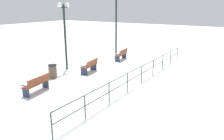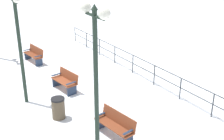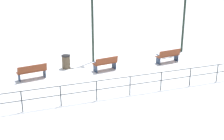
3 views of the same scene
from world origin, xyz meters
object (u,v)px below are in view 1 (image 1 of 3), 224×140
object	(u,v)px
bench_nearest	(122,54)
trash_bin	(53,71)
bench_second	(90,66)
lamppost_near	(116,17)
bench_third	(37,84)
lamppost_middle	(64,24)

from	to	relation	value
bench_nearest	trash_bin	xyz separation A→B (m)	(1.17, 6.27, -0.06)
bench_second	lamppost_near	distance (m)	7.15
bench_third	lamppost_middle	size ratio (longest dim) A/B	0.38
lamppost_middle	lamppost_near	bearing A→B (deg)	-90.00
bench_nearest	bench_third	world-z (taller)	bench_nearest
bench_second	bench_nearest	bearing A→B (deg)	-98.09
bench_third	trash_bin	xyz separation A→B (m)	(1.15, -2.13, -0.05)
lamppost_near	lamppost_middle	distance (m)	6.49
bench_second	bench_third	bearing A→B (deg)	80.84
bench_second	bench_third	size ratio (longest dim) A/B	0.91
lamppost_near	bench_third	bearing A→B (deg)	99.67
lamppost_near	bench_second	bearing A→B (deg)	106.28
bench_nearest	trash_bin	bearing A→B (deg)	72.08
bench_nearest	bench_second	bearing A→B (deg)	83.03
lamppost_near	trash_bin	distance (m)	8.87
lamppost_middle	bench_second	bearing A→B (deg)	-174.45
bench_second	bench_third	distance (m)	4.20
bench_nearest	lamppost_middle	xyz separation A→B (m)	(1.82, 4.37, 2.56)
lamppost_near	bench_nearest	bearing A→B (deg)	130.70
bench_third	trash_bin	size ratio (longest dim) A/B	2.02
trash_bin	lamppost_middle	bearing A→B (deg)	-71.21
bench_second	lamppost_near	world-z (taller)	lamppost_near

